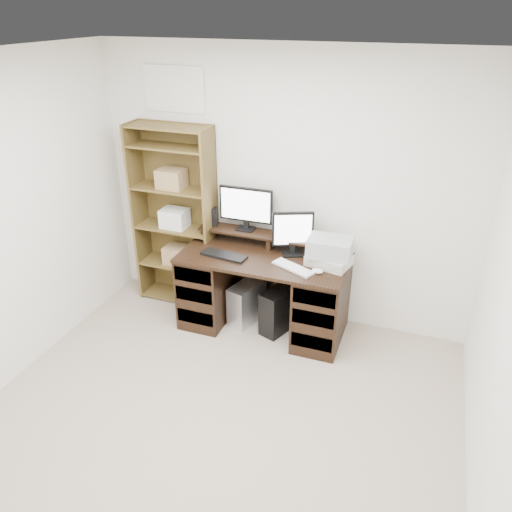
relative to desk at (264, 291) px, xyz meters
The scene contains 14 objects.
room 1.85m from the desk, 87.96° to the right, with size 3.54×4.04×2.54m.
desk is the anchor object (origin of this frame).
riser_shelf 0.50m from the desk, 90.00° to the left, with size 1.40×0.22×0.12m.
monitor_wide 0.80m from the desk, 136.74° to the left, with size 0.51×0.13×0.40m.
monitor_small 0.63m from the desk, 29.85° to the left, with size 0.35×0.20×0.40m.
speaker 0.85m from the desk, 159.75° to the left, with size 0.07×0.07×0.18m, color black.
keyboard_black 0.52m from the desk, 158.12° to the right, with size 0.42×0.14×0.02m, color black.
keyboard_white 0.50m from the desk, 24.67° to the right, with size 0.39×0.12×0.02m, color silver.
mouse 0.66m from the desk, 15.93° to the right, with size 0.10×0.07×0.04m, color silver.
printer 0.71m from the desk, ahead, with size 0.35×0.26×0.09m, color #BAB4A2.
basket 0.78m from the desk, ahead, with size 0.37×0.26×0.16m, color #A1A8AC.
tower_silver 0.26m from the desk, behind, with size 0.18×0.41×0.41m, color silver.
tower_black 0.24m from the desk, ahead, with size 0.33×0.47×0.43m.
bookshelf 1.14m from the desk, 167.82° to the left, with size 0.80×0.30×1.80m.
Camera 1 is at (1.22, -2.11, 2.77)m, focal length 35.00 mm.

